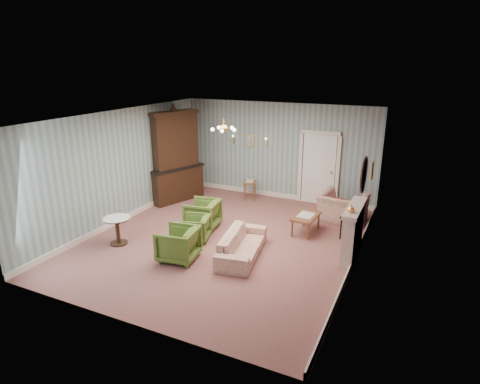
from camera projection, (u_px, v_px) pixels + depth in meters
The scene contains 27 objects.
floor at pixel (225, 240), 9.50m from camera, with size 7.00×7.00×0.00m, color #8F5B53.
ceiling at pixel (224, 117), 8.60m from camera, with size 7.00×7.00×0.00m, color white.
wall_back at pixel (278, 151), 12.06m from camera, with size 6.00×6.00×0.00m, color gray.
wall_front at pixel (119, 241), 6.04m from camera, with size 6.00×6.00×0.00m, color gray.
wall_left at pixel (121, 167), 10.26m from camera, with size 7.00×7.00×0.00m, color gray.
wall_right at pixel (360, 200), 7.84m from camera, with size 7.00×7.00×0.00m, color gray.
wall_right_floral at pixel (360, 200), 7.85m from camera, with size 7.00×7.00×0.00m, color #B65B69.
door at pixel (319, 168), 11.62m from camera, with size 1.12×0.12×2.16m, color white, non-canonical shape.
olive_chair_a at pixel (178, 242), 8.44m from camera, with size 0.77×0.72×0.79m, color #4A6824.
olive_chair_b at pixel (195, 227), 9.40m from camera, with size 0.64×0.60×0.66m, color #4A6824.
olive_chair_c at pixel (203, 213), 10.09m from camera, with size 0.77×0.72×0.79m, color #4A6824.
sofa_chintz at pixel (242, 241), 8.61m from camera, with size 1.83×0.54×0.72m, color #A14841.
wingback_chair at pixel (343, 203), 10.47m from camera, with size 1.15×0.75×1.00m, color #A14841.
dresser at pixel (175, 154), 11.81m from camera, with size 0.59×1.71×2.85m, color black, non-canonical shape.
fireplace at pixel (353, 232), 8.52m from camera, with size 0.30×1.40×1.16m, color beige, non-canonical shape.
mantel_vase at pixel (351, 209), 7.98m from camera, with size 0.15×0.15×0.15m, color gold.
oval_mirror at pixel (363, 175), 8.08m from camera, with size 0.04×0.76×0.84m, color white, non-canonical shape.
framed_print at pixel (372, 171), 9.32m from camera, with size 0.04×0.34×0.42m, color gold, non-canonical shape.
coffee_table at pixel (306, 224), 9.82m from camera, with size 0.51×0.91×0.46m, color brown, non-canonical shape.
side_table_black at pixel (350, 228), 9.45m from camera, with size 0.38×0.38×0.57m, color black, non-canonical shape.
pedestal_table at pixel (118, 231), 9.19m from camera, with size 0.60×0.60×0.65m, color black, non-canonical shape.
nesting_table at pixel (250, 190), 12.19m from camera, with size 0.37×0.47×0.62m, color brown, non-canonical shape.
gilt_mirror_back at pixel (250, 141), 12.32m from camera, with size 0.28×0.06×0.36m, color gold, non-canonical shape.
sconce_left at pixel (233, 140), 12.52m from camera, with size 0.16×0.12×0.30m, color gold, non-canonical shape.
sconce_right at pixel (266, 142), 12.08m from camera, with size 0.16×0.12×0.30m, color gold, non-canonical shape.
chandelier at pixel (224, 129), 8.69m from camera, with size 0.56×0.56×0.36m, color gold, non-canonical shape.
burgundy_cushion at pixel (339, 205), 10.37m from camera, with size 0.38×0.10×0.38m, color maroon.
Camera 1 is at (4.00, -7.71, 4.03)m, focal length 29.94 mm.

